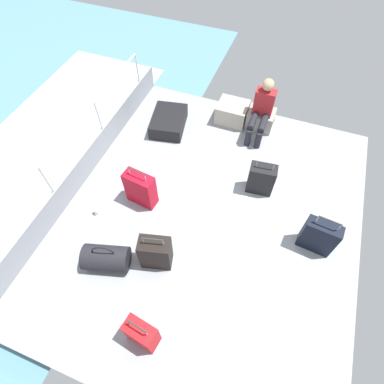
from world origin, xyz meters
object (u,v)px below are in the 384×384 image
cargo_crate_1 (260,119)px  suitcase_2 (141,189)px  suitcase_3 (142,334)px  suitcase_4 (261,179)px  paper_cup (96,211)px  suitcase_0 (319,236)px  duffel_bag (106,258)px  cargo_crate_0 (232,112)px  suitcase_5 (169,121)px  suitcase_1 (156,253)px  passenger_seated (262,109)px

cargo_crate_1 → suitcase_2: suitcase_2 is taller
cargo_crate_1 → suitcase_3: 4.14m
suitcase_3 → suitcase_4: 2.77m
suitcase_2 → paper_cup: size_ratio=7.39×
suitcase_0 → duffel_bag: (-2.61, -1.27, -0.11)m
cargo_crate_0 → duffel_bag: bearing=-102.7°
suitcase_3 → suitcase_5: size_ratio=0.74×
suitcase_1 → cargo_crate_1: bearing=77.8°
cargo_crate_1 → paper_cup: 3.35m
suitcase_3 → suitcase_5: bearing=108.5°
duffel_bag → suitcase_0: bearing=25.9°
suitcase_5 → suitcase_1: bearing=-70.3°
suitcase_0 → duffel_bag: 2.90m
suitcase_1 → suitcase_0: bearing=26.6°
duffel_bag → suitcase_5: bearing=95.8°
passenger_seated → paper_cup: 3.25m
suitcase_2 → suitcase_4: 1.86m
suitcase_4 → duffel_bag: size_ratio=0.98×
suitcase_0 → suitcase_1: size_ratio=1.08×
suitcase_3 → passenger_seated: bearing=83.9°
cargo_crate_1 → suitcase_0: (1.30, -2.16, 0.12)m
suitcase_3 → suitcase_4: size_ratio=0.99×
suitcase_1 → paper_cup: 1.27m
duffel_bag → suitcase_4: bearing=50.2°
cargo_crate_1 → suitcase_2: size_ratio=0.70×
cargo_crate_1 → suitcase_1: bearing=-102.2°
suitcase_1 → suitcase_2: bearing=126.7°
cargo_crate_0 → suitcase_0: size_ratio=0.80×
paper_cup → cargo_crate_0: bearing=64.1°
cargo_crate_1 → passenger_seated: bearing=-90.0°
passenger_seated → suitcase_0: size_ratio=1.41×
passenger_seated → duffel_bag: 3.52m
cargo_crate_1 → duffel_bag: (-1.30, -3.43, 0.01)m
cargo_crate_1 → suitcase_3: (-0.42, -4.12, 0.08)m
suitcase_3 → suitcase_5: (-1.17, 3.49, -0.12)m
suitcase_1 → paper_cup: suitcase_1 is taller
cargo_crate_0 → suitcase_4: bearing=-58.4°
cargo_crate_0 → suitcase_3: 4.09m
cargo_crate_0 → suitcase_1: size_ratio=0.87×
suitcase_0 → suitcase_3: size_ratio=1.12×
cargo_crate_1 → suitcase_3: suitcase_3 is taller
suitcase_4 → suitcase_5: bearing=156.8°
passenger_seated → paper_cup: bearing=-125.7°
cargo_crate_0 → paper_cup: (-1.34, -2.75, -0.14)m
cargo_crate_1 → paper_cup: size_ratio=5.18×
passenger_seated → suitcase_5: bearing=-163.9°
duffel_bag → cargo_crate_1: bearing=69.2°
suitcase_2 → suitcase_3: bearing=-63.6°
suitcase_2 → suitcase_1: bearing=-53.3°
suitcase_1 → duffel_bag: bearing=-156.5°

